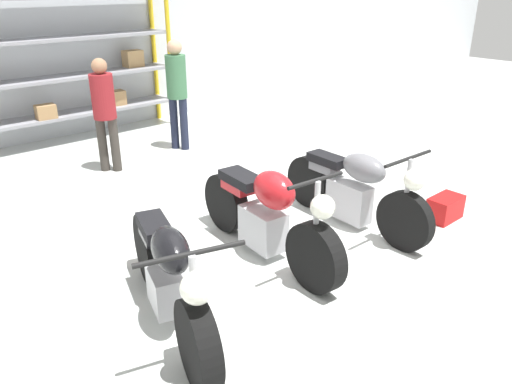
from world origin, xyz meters
The scene contains 9 objects.
ground_plane centered at (0.00, 0.00, 0.00)m, with size 30.00×30.00×0.00m, color silver.
back_wall centered at (0.00, 5.85, 1.80)m, with size 30.00×0.08×3.60m.
shelving_rack centered at (0.08, 5.48, 1.34)m, with size 4.24×0.63×2.74m.
motorcycle_black centered at (-1.24, 0.02, 0.45)m, with size 0.94×2.04×1.02m.
motorcycle_red centered at (0.07, 0.31, 0.46)m, with size 0.61×2.12×1.06m.
motorcycle_grey centered at (1.26, 0.17, 0.45)m, with size 0.73×2.03×1.00m.
person_browsing centered at (0.02, 3.65, 0.95)m, with size 0.45×0.45×1.62m.
person_near_rack centered at (1.35, 3.83, 1.03)m, with size 0.43×0.43×1.75m.
toolbox centered at (2.20, -0.44, 0.14)m, with size 0.44×0.26×0.28m.
Camera 1 is at (-2.94, -2.94, 2.61)m, focal length 35.00 mm.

